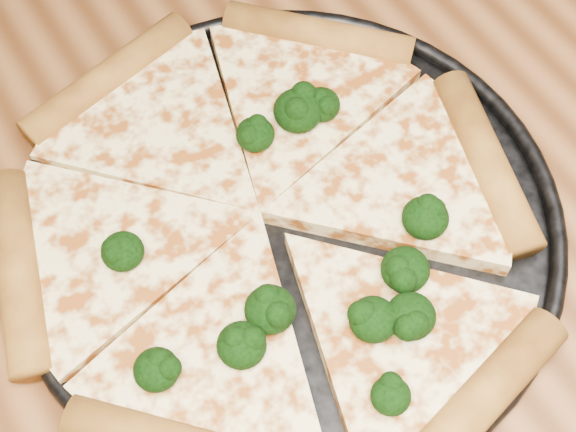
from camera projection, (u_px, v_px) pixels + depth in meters
pizza_pan at (288, 222)px, 0.56m from camera, size 0.37×0.37×0.02m
pizza at (265, 217)px, 0.55m from camera, size 0.37×0.39×0.03m
broccoli_florets at (311, 250)px, 0.53m from camera, size 0.22×0.23×0.03m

